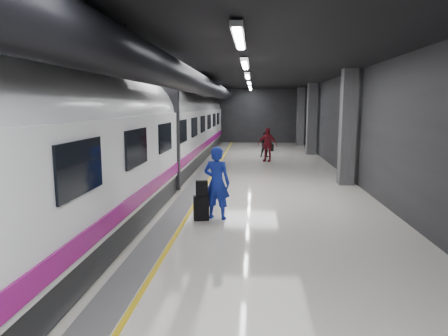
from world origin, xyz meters
name	(u,v)px	position (x,y,z in m)	size (l,w,h in m)	color
ground	(228,193)	(0.00, 0.00, 0.00)	(40.00, 40.00, 0.00)	silver
platform_hall	(222,94)	(-0.29, 0.96, 3.54)	(10.02, 40.02, 4.51)	black
train	(137,135)	(-3.25, 0.00, 2.07)	(3.05, 38.00, 4.05)	black
traveler_main	(217,183)	(-0.09, -3.25, 1.01)	(0.73, 0.48, 2.01)	#1937BE
suitcase_main	(201,208)	(-0.51, -3.42, 0.33)	(0.41, 0.26, 0.67)	black
shoulder_bag	(202,188)	(-0.49, -3.42, 0.88)	(0.32, 0.17, 0.43)	black
traveler_far_a	(266,144)	(1.64, 10.30, 0.78)	(0.76, 0.59, 1.57)	black
traveler_far_b	(267,145)	(1.66, 8.43, 0.95)	(1.11, 0.46, 1.89)	maroon
suitcase_far	(271,148)	(2.09, 13.57, 0.24)	(0.32, 0.21, 0.48)	black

